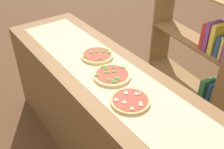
% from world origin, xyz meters
% --- Properties ---
extents(counter, '(2.57, 0.68, 0.93)m').
position_xyz_m(counter, '(0.00, 0.00, 0.47)').
color(counter, brown).
rests_on(counter, ground_plane).
extents(parchment_paper, '(2.29, 0.45, 0.00)m').
position_xyz_m(parchment_paper, '(0.00, 0.00, 0.93)').
color(parchment_paper, tan).
rests_on(parchment_paper, counter).
extents(pizza_spinach_0, '(0.27, 0.27, 0.03)m').
position_xyz_m(pizza_spinach_0, '(-0.30, 0.07, 0.95)').
color(pizza_spinach_0, '#DBB26B').
rests_on(pizza_spinach_0, parchment_paper).
extents(pizza_spinach_1, '(0.28, 0.28, 0.03)m').
position_xyz_m(pizza_spinach_1, '(-0.00, -0.00, 0.95)').
color(pizza_spinach_1, '#DBB26B').
rests_on(pizza_spinach_1, parchment_paper).
extents(pizza_mushroom_2, '(0.26, 0.26, 0.03)m').
position_xyz_m(pizza_mushroom_2, '(0.30, -0.07, 0.94)').
color(pizza_mushroom_2, tan).
rests_on(pizza_mushroom_2, parchment_paper).
extents(bookshelf, '(0.95, 0.36, 1.39)m').
position_xyz_m(bookshelf, '(0.07, 0.94, 0.65)').
color(bookshelf, brown).
rests_on(bookshelf, ground_plane).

